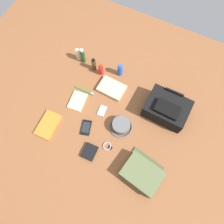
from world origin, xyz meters
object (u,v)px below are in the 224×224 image
(shampoo_bottle, at_px, (83,56))
(toiletry_pouch, at_px, (142,174))
(paperback_novel, at_px, (48,125))
(bucket_hat, at_px, (121,126))
(cologne_bottle, at_px, (94,64))
(toothbrush, at_px, (86,91))
(notepad, at_px, (77,101))
(deodorant_spray, at_px, (120,70))
(sunscreen_spray, at_px, (101,70))
(folded_towel, at_px, (112,88))
(wristwatch, at_px, (108,146))
(media_player, at_px, (102,111))
(lotion_bottle, at_px, (78,54))
(cell_phone, at_px, (86,128))
(wallet, at_px, (90,152))
(backpack, at_px, (167,108))

(shampoo_bottle, bearing_deg, toiletry_pouch, -38.07)
(toiletry_pouch, relative_size, paperback_novel, 1.35)
(bucket_hat, bearing_deg, cologne_bottle, 139.33)
(cologne_bottle, bearing_deg, toothbrush, -80.35)
(bucket_hat, xyz_separation_m, toothbrush, (-0.37, 0.14, -0.02))
(bucket_hat, distance_m, shampoo_bottle, 0.65)
(toiletry_pouch, xyz_separation_m, notepad, (-0.66, 0.28, -0.04))
(shampoo_bottle, bearing_deg, deodorant_spray, 4.09)
(sunscreen_spray, height_order, paperback_novel, sunscreen_spray)
(deodorant_spray, height_order, folded_towel, deodorant_spray)
(toothbrush, bearing_deg, wristwatch, -41.70)
(media_player, xyz_separation_m, folded_towel, (-0.02, 0.20, 0.01))
(sunscreen_spray, height_order, notepad, sunscreen_spray)
(bucket_hat, bearing_deg, shampoo_bottle, 144.11)
(cologne_bottle, bearing_deg, lotion_bottle, 168.93)
(cologne_bottle, xyz_separation_m, paperback_novel, (-0.08, -0.58, -0.05))
(cologne_bottle, height_order, deodorant_spray, cologne_bottle)
(folded_towel, bearing_deg, paperback_novel, -121.26)
(shampoo_bottle, distance_m, notepad, 0.37)
(lotion_bottle, bearing_deg, sunscreen_spray, -10.78)
(lotion_bottle, bearing_deg, bucket_hat, -33.88)
(toiletry_pouch, bearing_deg, toothbrush, 149.42)
(cologne_bottle, height_order, toothbrush, cologne_bottle)
(paperback_novel, height_order, cell_phone, paperback_novel)
(shampoo_bottle, height_order, notepad, shampoo_bottle)
(toiletry_pouch, bearing_deg, wallet, -176.39)
(lotion_bottle, relative_size, shampoo_bottle, 0.77)
(bucket_hat, height_order, notepad, bucket_hat)
(sunscreen_spray, relative_size, toothbrush, 0.65)
(wristwatch, bearing_deg, lotion_bottle, 134.49)
(paperback_novel, distance_m, toothbrush, 0.38)
(lotion_bottle, height_order, wristwatch, lotion_bottle)
(cologne_bottle, bearing_deg, media_player, -53.08)
(lotion_bottle, distance_m, deodorant_spray, 0.37)
(cell_phone, xyz_separation_m, notepad, (-0.16, 0.16, 0.00))
(sunscreen_spray, bearing_deg, media_player, -61.46)
(toiletry_pouch, bearing_deg, shampoo_bottle, 141.93)
(toiletry_pouch, bearing_deg, media_player, 147.17)
(deodorant_spray, xyz_separation_m, folded_towel, (0.00, -0.16, -0.04))
(cell_phone, xyz_separation_m, folded_towel, (0.03, 0.37, 0.01))
(backpack, height_order, bucket_hat, backpack)
(cell_phone, bearing_deg, wristwatch, -14.81)
(lotion_bottle, xyz_separation_m, shampoo_bottle, (0.05, -0.01, 0.02))
(wristwatch, distance_m, folded_towel, 0.46)
(backpack, relative_size, cell_phone, 2.43)
(folded_towel, bearing_deg, cologne_bottle, 153.16)
(folded_towel, bearing_deg, shampoo_bottle, 157.69)
(shampoo_bottle, xyz_separation_m, toothbrush, (0.15, -0.24, -0.07))
(wallet, bearing_deg, lotion_bottle, 122.64)
(notepad, bearing_deg, wallet, -55.14)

